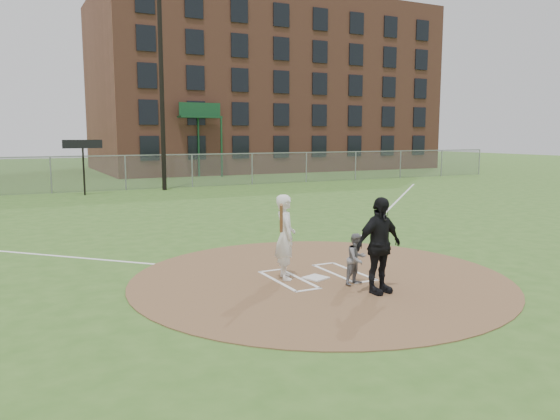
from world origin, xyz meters
name	(u,v)px	position (x,y,z in m)	size (l,w,h in m)	color
ground	(320,278)	(0.00, 0.00, 0.00)	(140.00, 140.00, 0.00)	#386221
dirt_circle	(320,278)	(0.00, 0.00, 0.01)	(8.40, 8.40, 0.02)	brown
home_plate	(316,278)	(-0.12, -0.02, 0.04)	(0.46, 0.46, 0.03)	white
foul_line_first	(391,207)	(9.00, 9.00, 0.01)	(0.10, 24.00, 0.01)	white
catcher	(357,259)	(0.42, -0.81, 0.57)	(0.54, 0.42, 1.10)	gray
umpire	(379,245)	(0.45, -1.53, 1.00)	(1.14, 0.48, 1.95)	black
batters_boxes	(317,276)	(0.00, 0.15, 0.03)	(2.08, 1.88, 0.01)	white
batter_at_plate	(285,237)	(-0.73, 0.28, 0.96)	(0.77, 1.07, 1.88)	white
outfield_fence	(126,172)	(0.00, 22.00, 1.02)	(56.08, 0.08, 2.03)	slate
brick_warehouse	(261,89)	(16.00, 37.96, 7.50)	(30.00, 17.17, 15.00)	brown
light_pole	(161,74)	(2.00, 21.00, 6.61)	(1.20, 0.30, 12.22)	black
scoreboard_sign	(83,150)	(-2.50, 20.20, 2.39)	(2.00, 0.10, 2.93)	black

